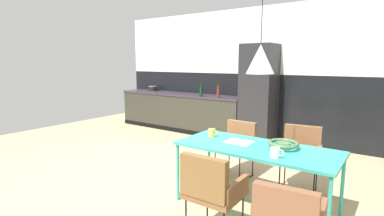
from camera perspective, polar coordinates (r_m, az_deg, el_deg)
The scene contains 18 objects.
ground_plane at distance 4.18m, azimuth -4.46°, elevation -14.24°, with size 9.58×9.58×0.00m, color tan.
back_wall_splashback_dark at distance 6.51m, azimuth 12.82°, elevation 0.32°, with size 7.37×0.12×1.39m, color black.
back_wall_panel_upper at distance 6.46m, azimuth 13.25°, elevation 12.58°, with size 7.37×0.12×1.39m, color silver.
kitchen_counter at distance 7.18m, azimuth -2.26°, elevation -0.69°, with size 3.37×0.63×0.89m.
refrigerator_column at distance 6.09m, azimuth 12.81°, elevation 2.63°, with size 0.64×0.60×1.99m, color #232326.
dining_table at distance 3.33m, azimuth 12.32°, elevation -8.06°, with size 1.73×0.77×0.72m.
armchair_far_side at distance 4.32m, azimuth 8.77°, elevation -6.42°, with size 0.51×0.50×0.78m.
armchair_facing_counter at distance 2.44m, azimuth 18.10°, elevation -19.27°, with size 0.53×0.51×0.77m.
armchair_head_of_table at distance 4.04m, azimuth 20.35°, elevation -7.66°, with size 0.54×0.53×0.82m.
armchair_by_stool at distance 2.76m, azimuth 3.63°, elevation -14.81°, with size 0.50×0.48×0.83m.
fruit_bowl at distance 3.32m, azimuth 17.31°, elevation -6.69°, with size 0.33×0.33×0.08m.
open_book at distance 3.44m, azimuth 9.16°, elevation -6.55°, with size 0.30×0.22×0.02m.
mug_wide_latte at distance 3.67m, azimuth 3.89°, elevation -4.81°, with size 0.13×0.09×0.10m.
mug_tall_blue at distance 2.99m, azimuth 15.85°, elevation -8.32°, with size 0.14×0.09×0.10m.
cooking_pot at distance 7.86m, azimuth -7.65°, elevation 3.79°, with size 0.21×0.21×0.15m.
bottle_vinegar_dark at distance 6.49m, azimuth 1.79°, elevation 3.28°, with size 0.07×0.07×0.29m.
bottle_wine_green at distance 6.25m, azimuth 5.11°, elevation 3.08°, with size 0.06×0.06×0.30m.
pendant_lamp_over_table_near at distance 3.22m, azimuth 13.14°, elevation 9.22°, with size 0.30×0.30×1.21m.
Camera 1 is at (2.49, -2.93, 1.64)m, focal length 27.48 mm.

